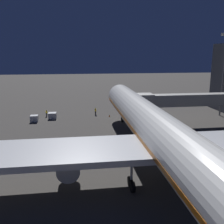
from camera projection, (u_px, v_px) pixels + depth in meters
The scene contains 10 objects.
ground_plane at pixel (143, 152), 40.12m from camera, with size 320.00×320.00×0.00m, color #383533.
airliner_at_gate at pixel (166, 141), 29.29m from camera, with size 59.51×68.96×17.60m.
jet_bridge at pixel (178, 100), 54.25m from camera, with size 21.05×3.40×6.99m.
apron_floodlight_mast at pixel (224, 70), 61.44m from camera, with size 2.90×0.50×19.89m.
baggage_container_near_belt at pixel (52, 116), 60.71m from camera, with size 1.89×1.80×1.42m, color #B7BABF.
baggage_container_mid_row at pixel (34, 118), 58.02m from camera, with size 1.69×1.64×1.43m, color #B7BABF.
ground_crew_near_nose_gear at pixel (47, 113), 62.69m from camera, with size 0.40×0.40×1.66m.
ground_crew_by_belt_loader at pixel (95, 111), 64.42m from camera, with size 0.40×0.40×1.79m.
traffic_cone_nose_port at pixel (127, 115), 63.12m from camera, with size 0.36×0.36×0.55m, color orange.
traffic_cone_nose_starboard at pixel (110, 116), 62.52m from camera, with size 0.36×0.36×0.55m, color orange.
Camera 1 is at (10.10, 36.61, 15.21)m, focal length 40.67 mm.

